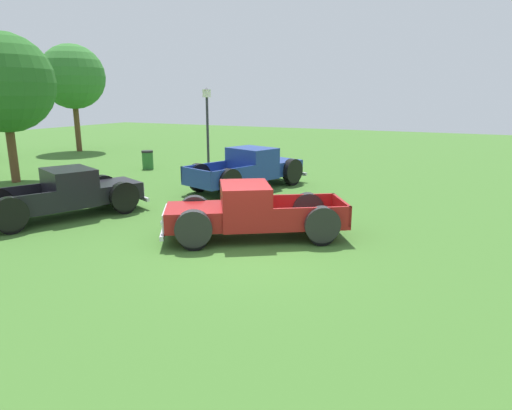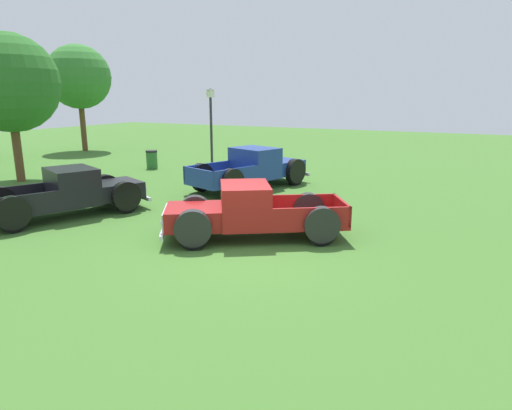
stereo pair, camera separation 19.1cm
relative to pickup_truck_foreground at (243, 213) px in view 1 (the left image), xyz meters
The scene contains 8 objects.
ground_plane 1.11m from the pickup_truck_foreground, 144.84° to the right, with size 80.00×80.00×0.00m, color #3D6B28.
pickup_truck_foreground is the anchor object (origin of this frame).
pickup_truck_behind_left 5.89m from the pickup_truck_foreground, 93.09° to the left, with size 5.22×3.53×1.51m.
pickup_truck_behind_right 6.80m from the pickup_truck_foreground, 24.04° to the left, with size 5.68×3.51×1.64m.
lamp_post_far 10.40m from the pickup_truck_foreground, 37.06° to the left, with size 0.36×0.36×4.05m.
trash_can 12.65m from the pickup_truck_foreground, 50.62° to the left, with size 0.59×0.59×0.95m.
oak_tree_east 13.40m from the pickup_truck_foreground, 78.34° to the left, with size 4.14×4.14×6.30m.
oak_tree_west 22.78m from the pickup_truck_foreground, 57.70° to the left, with size 4.18×4.18×6.99m.
Camera 1 is at (-9.31, -4.78, 3.71)m, focal length 31.15 mm.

